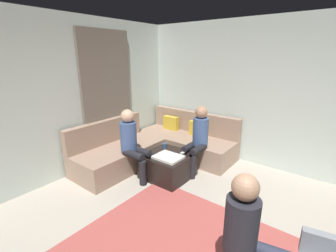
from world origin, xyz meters
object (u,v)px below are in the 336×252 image
at_px(person_on_couch_back, 198,137).
at_px(ottoman, 168,165).
at_px(person_on_armchair, 252,236).
at_px(game_remote, 184,152).
at_px(person_on_couch_side, 133,142).
at_px(coffee_mug, 164,146).
at_px(sectional_couch, 158,146).

bearing_deg(person_on_couch_back, ottoman, 61.75).
height_order(person_on_couch_back, person_on_armchair, person_on_couch_back).
relative_size(game_remote, person_on_couch_side, 0.12).
relative_size(coffee_mug, person_on_couch_side, 0.08).
height_order(ottoman, game_remote, game_remote).
bearing_deg(person_on_armchair, ottoman, -135.12).
xyz_separation_m(ottoman, person_on_armchair, (1.85, -1.26, 0.43)).
xyz_separation_m(ottoman, coffee_mug, (-0.22, 0.18, 0.26)).
bearing_deg(person_on_armchair, person_on_couch_side, -121.86).
distance_m(ottoman, person_on_armchair, 2.28).
xyz_separation_m(coffee_mug, person_on_couch_back, (0.49, 0.33, 0.19)).
relative_size(coffee_mug, person_on_couch_back, 0.08).
xyz_separation_m(sectional_couch, game_remote, (0.79, -0.24, 0.15)).
height_order(person_on_couch_back, person_on_couch_side, same).
bearing_deg(person_on_armchair, person_on_couch_back, -149.19).
height_order(game_remote, person_on_armchair, person_on_armchair).
bearing_deg(ottoman, person_on_couch_back, 61.75).
bearing_deg(sectional_couch, person_on_couch_side, -79.91).
bearing_deg(person_on_couch_back, coffee_mug, 33.81).
xyz_separation_m(sectional_couch, person_on_couch_back, (0.88, 0.06, 0.38)).
bearing_deg(sectional_couch, person_on_couch_back, 3.56).
distance_m(game_remote, person_on_armchair, 2.25).
bearing_deg(game_remote, person_on_couch_side, -137.25).
bearing_deg(person_on_couch_back, sectional_couch, 3.56).
relative_size(sectional_couch, person_on_couch_back, 2.12).
distance_m(ottoman, coffee_mug, 0.38).
xyz_separation_m(coffee_mug, person_on_couch_side, (-0.24, -0.55, 0.19)).
distance_m(game_remote, person_on_couch_back, 0.38).
relative_size(person_on_couch_back, person_on_armchair, 1.02).
xyz_separation_m(person_on_couch_side, person_on_armchair, (2.32, -0.89, -0.01)).
height_order(sectional_couch, person_on_armchair, person_on_armchair).
bearing_deg(sectional_couch, ottoman, -36.80).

